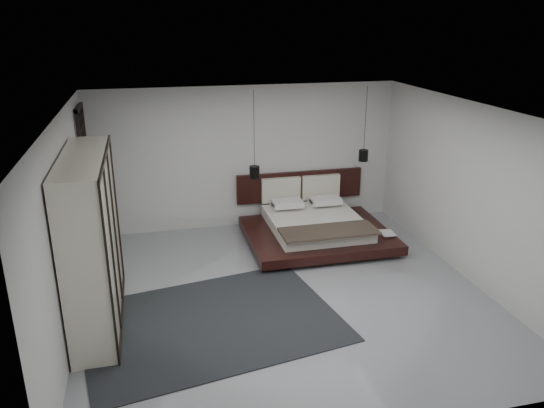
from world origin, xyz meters
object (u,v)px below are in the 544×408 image
object	(u,v)px
lattice_screen	(87,180)
bed	(315,226)
pendant_left	(254,172)
wardrobe	(92,241)
rug	(212,322)
pendant_right	(363,155)

from	to	relation	value
lattice_screen	bed	xyz separation A→B (m)	(4.04, -0.54, -1.02)
bed	pendant_left	size ratio (longest dim) A/B	1.61
lattice_screen	pendant_left	xyz separation A→B (m)	(2.97, -0.14, -0.00)
pendant_left	wardrobe	xyz separation A→B (m)	(-2.71, -2.38, -0.12)
lattice_screen	rug	xyz separation A→B (m)	(1.75, -3.00, -1.29)
bed	pendant_right	size ratio (longest dim) A/B	1.83
wardrobe	lattice_screen	bearing A→B (deg)	95.71
pendant_left	wardrobe	distance (m)	3.61
pendant_left	wardrobe	bearing A→B (deg)	-138.75
pendant_left	pendant_right	bearing A→B (deg)	0.00
lattice_screen	pendant_right	world-z (taller)	pendant_right
lattice_screen	pendant_left	bearing A→B (deg)	-2.68
rug	bed	bearing A→B (deg)	47.09
pendant_right	pendant_left	bearing A→B (deg)	180.00
pendant_right	wardrobe	distance (m)	5.43
rug	wardrobe	bearing A→B (deg)	162.22
lattice_screen	pendant_left	size ratio (longest dim) A/B	1.60
lattice_screen	wardrobe	size ratio (longest dim) A/B	1.08
pendant_left	wardrobe	world-z (taller)	pendant_left
bed	rug	xyz separation A→B (m)	(-2.29, -2.46, -0.27)
bed	lattice_screen	bearing A→B (deg)	172.45
pendant_left	pendant_right	size ratio (longest dim) A/B	1.14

